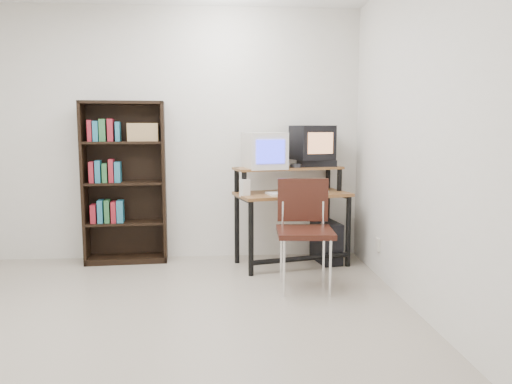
{
  "coord_description": "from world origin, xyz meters",
  "views": [
    {
      "loc": [
        0.54,
        -3.27,
        1.38
      ],
      "look_at": [
        0.85,
        1.1,
        0.81
      ],
      "focal_mm": 35.0,
      "sensor_mm": 36.0,
      "label": 1
    }
  ],
  "objects": [
    {
      "name": "pc_tower",
      "position": [
        1.62,
        1.7,
        0.21
      ],
      "size": [
        0.27,
        0.48,
        0.42
      ],
      "primitive_type": "cube",
      "rotation": [
        0.0,
        0.0,
        0.16
      ],
      "color": "black",
      "rests_on": "floor"
    },
    {
      "name": "bookshelf",
      "position": [
        -0.44,
        1.85,
        0.85
      ],
      "size": [
        0.84,
        0.33,
        1.64
      ],
      "rotation": [
        0.0,
        0.0,
        0.07
      ],
      "color": "black",
      "rests_on": "floor"
    },
    {
      "name": "vcr",
      "position": [
        1.52,
        1.79,
        1.01
      ],
      "size": [
        0.38,
        0.28,
        0.08
      ],
      "primitive_type": "cube",
      "rotation": [
        0.0,
        0.0,
        0.06
      ],
      "color": "black",
      "rests_on": "computer_desk"
    },
    {
      "name": "crt_tv",
      "position": [
        1.48,
        1.8,
        1.22
      ],
      "size": [
        0.45,
        0.45,
        0.35
      ],
      "rotation": [
        0.0,
        0.0,
        0.29
      ],
      "color": "black",
      "rests_on": "vcr"
    },
    {
      "name": "computer_desk",
      "position": [
        1.25,
        1.62,
        0.68
      ],
      "size": [
        1.2,
        0.8,
        0.98
      ],
      "rotation": [
        0.0,
        0.0,
        0.25
      ],
      "color": "brown",
      "rests_on": "floor"
    },
    {
      "name": "mousepad",
      "position": [
        1.54,
        1.58,
        0.72
      ],
      "size": [
        0.23,
        0.2,
        0.01
      ],
      "primitive_type": "cube",
      "rotation": [
        0.0,
        0.0,
        0.08
      ],
      "color": "black",
      "rests_on": "computer_desk"
    },
    {
      "name": "desk_speaker",
      "position": [
        0.77,
        1.44,
        0.8
      ],
      "size": [
        0.11,
        0.1,
        0.17
      ],
      "primitive_type": "cube",
      "rotation": [
        0.0,
        0.0,
        0.46
      ],
      "color": "silver",
      "rests_on": "computer_desk"
    },
    {
      "name": "right_wall",
      "position": [
        2.0,
        0.0,
        1.3
      ],
      "size": [
        0.01,
        4.0,
        2.6
      ],
      "primitive_type": "cube",
      "color": "silver",
      "rests_on": "floor"
    },
    {
      "name": "front_wall",
      "position": [
        0.0,
        -2.0,
        1.3
      ],
      "size": [
        4.0,
        0.01,
        2.6
      ],
      "primitive_type": "cube",
      "color": "silver",
      "rests_on": "floor"
    },
    {
      "name": "back_wall",
      "position": [
        0.0,
        2.0,
        1.3
      ],
      "size": [
        4.0,
        0.01,
        2.6
      ],
      "primitive_type": "cube",
      "color": "silver",
      "rests_on": "floor"
    },
    {
      "name": "school_chair",
      "position": [
        1.25,
        0.9,
        0.58
      ],
      "size": [
        0.5,
        0.5,
        0.93
      ],
      "rotation": [
        0.0,
        0.0,
        -0.06
      ],
      "color": "black",
      "rests_on": "floor"
    },
    {
      "name": "crt_monitor",
      "position": [
        0.98,
        1.66,
        1.15
      ],
      "size": [
        0.45,
        0.45,
        0.36
      ],
      "rotation": [
        0.0,
        0.0,
        0.22
      ],
      "color": "silver",
      "rests_on": "computer_desk"
    },
    {
      "name": "keyboard",
      "position": [
        1.22,
        1.48,
        0.74
      ],
      "size": [
        0.51,
        0.32,
        0.03
      ],
      "primitive_type": "cube",
      "rotation": [
        0.0,
        0.0,
        0.26
      ],
      "color": "silver",
      "rests_on": "computer_desk"
    },
    {
      "name": "wall_outlet",
      "position": [
        1.99,
        1.15,
        0.3
      ],
      "size": [
        0.02,
        0.08,
        0.12
      ],
      "primitive_type": "cube",
      "color": "beige",
      "rests_on": "right_wall"
    },
    {
      "name": "mouse",
      "position": [
        1.55,
        1.57,
        0.74
      ],
      "size": [
        0.11,
        0.08,
        0.03
      ],
      "primitive_type": "cube",
      "rotation": [
        0.0,
        0.0,
        0.24
      ],
      "color": "white",
      "rests_on": "mousepad"
    },
    {
      "name": "cd_spindle",
      "position": [
        1.29,
        1.64,
        0.99
      ],
      "size": [
        0.16,
        0.16,
        0.05
      ],
      "primitive_type": "cylinder",
      "rotation": [
        0.0,
        0.0,
        0.42
      ],
      "color": "#26262B",
      "rests_on": "computer_desk"
    },
    {
      "name": "floor",
      "position": [
        0.0,
        0.0,
        -0.01
      ],
      "size": [
        4.0,
        4.0,
        0.01
      ],
      "primitive_type": "cube",
      "color": "#ADA18F",
      "rests_on": "ground"
    }
  ]
}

